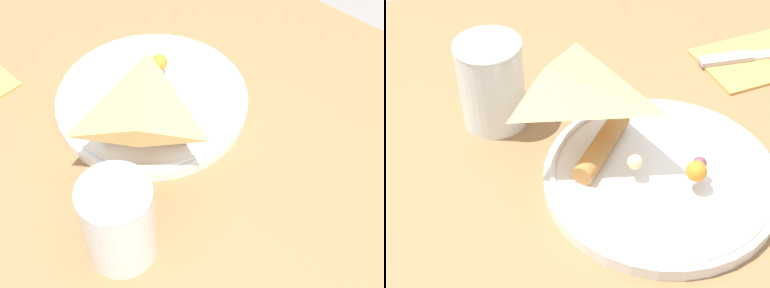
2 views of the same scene
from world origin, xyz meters
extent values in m
cube|color=olive|center=(0.00, 0.00, 0.73)|extent=(1.29, 0.88, 0.03)
cube|color=brown|center=(0.60, -0.39, 0.36)|extent=(0.06, 0.06, 0.72)
cylinder|color=white|center=(0.17, -0.10, 0.76)|extent=(0.26, 0.26, 0.02)
torus|color=white|center=(0.17, -0.10, 0.77)|extent=(0.25, 0.25, 0.01)
pyramid|color=#E0B266|center=(0.17, -0.10, 0.77)|extent=(0.18, 0.18, 0.02)
cylinder|color=#B77A3D|center=(0.13, -0.04, 0.78)|extent=(0.10, 0.09, 0.02)
sphere|color=orange|center=(0.19, -0.13, 0.79)|extent=(0.02, 0.02, 0.02)
sphere|color=#7A4256|center=(0.20, -0.12, 0.79)|extent=(0.02, 0.02, 0.02)
sphere|color=#EFDB93|center=(0.14, -0.09, 0.79)|extent=(0.02, 0.02, 0.02)
cylinder|color=white|center=(0.05, 0.09, 0.80)|extent=(0.08, 0.08, 0.11)
cylinder|color=white|center=(0.05, 0.09, 0.79)|extent=(0.07, 0.07, 0.09)
torus|color=white|center=(0.05, 0.09, 0.86)|extent=(0.08, 0.08, 0.00)
camera|label=1|loc=(-0.22, 0.29, 1.34)|focal=55.00mm
camera|label=2|loc=(-0.11, -0.46, 1.23)|focal=55.00mm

